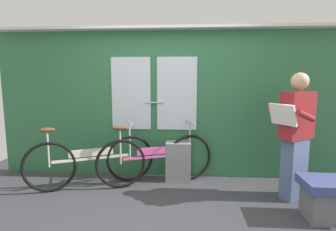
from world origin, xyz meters
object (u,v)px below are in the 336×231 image
at_px(bench_seat_corner, 335,198).
at_px(trash_bin_by_wall, 178,161).
at_px(bicycle_near_door, 91,161).
at_px(passenger_reading_newspaper, 296,134).
at_px(bicycle_leaning_behind, 156,159).

bearing_deg(bench_seat_corner, trash_bin_by_wall, 149.23).
bearing_deg(bench_seat_corner, bicycle_near_door, 166.73).
relative_size(bicycle_near_door, passenger_reading_newspaper, 1.04).
distance_m(passenger_reading_newspaper, trash_bin_by_wall, 1.66).
distance_m(passenger_reading_newspaper, bench_seat_corner, 0.83).
bearing_deg(trash_bin_by_wall, bicycle_near_door, -164.69).
xyz_separation_m(bicycle_near_door, passenger_reading_newspaper, (2.69, -0.18, 0.47)).
bearing_deg(bicycle_leaning_behind, bicycle_near_door, 169.59).
xyz_separation_m(bicycle_leaning_behind, bench_seat_corner, (2.05, -0.85, -0.13)).
bearing_deg(bicycle_near_door, passenger_reading_newspaper, -28.03).
xyz_separation_m(bicycle_leaning_behind, passenger_reading_newspaper, (1.79, -0.34, 0.47)).
height_order(passenger_reading_newspaper, trash_bin_by_wall, passenger_reading_newspaper).
xyz_separation_m(bicycle_near_door, trash_bin_by_wall, (1.22, 0.33, -0.08)).
distance_m(bicycle_near_door, bicycle_leaning_behind, 0.91).
relative_size(passenger_reading_newspaper, bench_seat_corner, 2.28).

